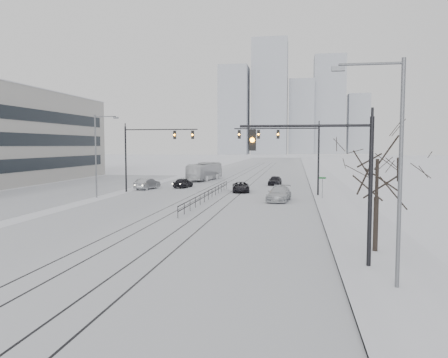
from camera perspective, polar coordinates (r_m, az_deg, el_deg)
ground at (r=18.08m, az=-21.90°, el=-14.28°), size 500.00×500.00×0.00m
road at (r=75.35m, az=2.48°, el=0.08°), size 22.00×260.00×0.02m
sidewalk_east at (r=74.93m, az=12.78°, el=0.00°), size 5.00×260.00×0.16m
curb at (r=74.83m, az=10.91°, el=0.01°), size 0.10×260.00×0.12m
parking_strip at (r=57.75m, az=-20.86°, el=-1.53°), size 14.00×60.00×0.03m
tram_rails at (r=55.62m, az=-0.01°, el=-1.45°), size 5.30×180.00×0.01m
skyline at (r=289.32m, az=8.68°, el=9.31°), size 96.00×48.00×72.00m
traffic_mast_near at (r=20.69m, az=14.23°, el=1.13°), size 6.10×0.37×7.00m
traffic_mast_ne at (r=49.59m, az=8.40°, el=4.44°), size 9.60×0.37×8.00m
traffic_mast_nw at (r=53.55m, az=-9.78°, el=4.21°), size 9.10×0.37×8.00m
street_light_east at (r=17.97m, az=21.17°, el=2.56°), size 2.73×0.25×9.00m
street_light_west at (r=49.39m, az=-16.11°, el=3.67°), size 2.73×0.25×9.00m
bare_tree at (r=23.98m, az=19.38°, el=1.27°), size 4.40×4.40×6.10m
median_fence at (r=45.79m, az=-2.05°, el=-2.08°), size 0.06×24.00×1.00m
street_sign at (r=46.85m, az=12.74°, el=-0.71°), size 0.70×0.06×2.40m
sedan_sb_inner at (r=58.97m, az=-5.37°, el=-0.51°), size 2.21×4.07×1.32m
sedan_sb_outer at (r=57.50m, az=-9.98°, el=-0.63°), size 2.38×4.58×1.44m
sedan_nb_front at (r=53.31m, az=2.20°, el=-1.07°), size 2.63×4.62×1.22m
sedan_nb_right at (r=45.00m, az=7.19°, el=-1.94°), size 2.65×5.35×1.50m
sedan_nb_far at (r=63.07m, az=6.67°, el=-0.19°), size 2.04×4.08×1.34m
box_truck at (r=71.30m, az=-2.53°, el=0.98°), size 4.08×10.57×2.87m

